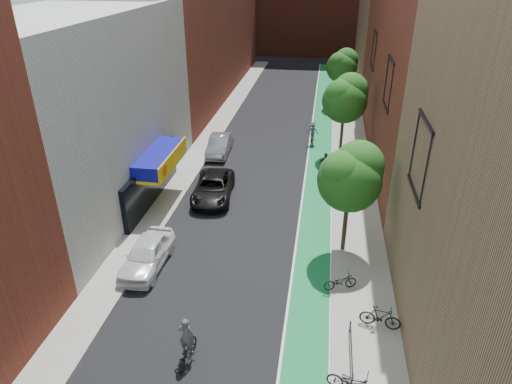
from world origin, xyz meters
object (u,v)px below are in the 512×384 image
at_px(parked_car_black, 213,188).
at_px(cyclist_lane_near, 328,178).
at_px(cyclist_lead, 187,347).
at_px(cyclist_lane_far, 312,134).
at_px(parked_car_white, 147,254).
at_px(parked_car_silver, 219,145).
at_px(cyclist_lane_mid, 325,170).

distance_m(parked_car_black, cyclist_lane_near, 8.09).
height_order(cyclist_lead, cyclist_lane_far, cyclist_lead).
distance_m(parked_car_white, cyclist_lane_near, 14.12).
bearing_deg(parked_car_black, parked_car_silver, 94.37).
xyz_separation_m(cyclist_lead, cyclist_lane_far, (3.94, 25.01, 0.19)).
bearing_deg(parked_car_white, cyclist_lead, -55.48).
distance_m(parked_car_black, cyclist_lead, 14.12).
height_order(parked_car_white, cyclist_lane_mid, cyclist_lane_mid).
height_order(parked_car_white, cyclist_lane_far, cyclist_lane_far).
bearing_deg(cyclist_lead, parked_car_silver, -73.64).
height_order(cyclist_lane_near, cyclist_lane_far, same).
distance_m(cyclist_lead, cyclist_lane_far, 25.32).
relative_size(parked_car_white, cyclist_lead, 2.18).
bearing_deg(parked_car_silver, cyclist_lead, -83.21).
distance_m(parked_car_silver, cyclist_lead, 21.93).
height_order(parked_car_black, parked_car_silver, parked_car_silver).
bearing_deg(parked_car_black, cyclist_lane_far, 55.49).
height_order(cyclist_lead, cyclist_lane_near, cyclist_lead).
height_order(parked_car_white, cyclist_lead, cyclist_lead).
bearing_deg(parked_car_black, parked_car_white, -106.37).
height_order(cyclist_lane_near, cyclist_lane_mid, cyclist_lane_mid).
height_order(parked_car_black, cyclist_lead, cyclist_lead).
xyz_separation_m(cyclist_lead, cyclist_lane_near, (5.43, 16.44, 0.16)).
xyz_separation_m(cyclist_lane_mid, cyclist_lane_far, (-1.24, 7.13, 0.12)).
relative_size(parked_car_silver, cyclist_lane_far, 2.33).
relative_size(parked_car_black, cyclist_lane_mid, 2.59).
relative_size(parked_car_white, parked_car_black, 0.85).
bearing_deg(parked_car_white, parked_car_silver, 89.80).
bearing_deg(cyclist_lane_far, parked_car_black, 55.42).
xyz_separation_m(parked_car_silver, cyclist_lane_near, (9.00, -5.20, 0.10)).
height_order(cyclist_lane_mid, cyclist_lane_far, cyclist_lane_mid).
bearing_deg(parked_car_silver, cyclist_lane_near, -32.60).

